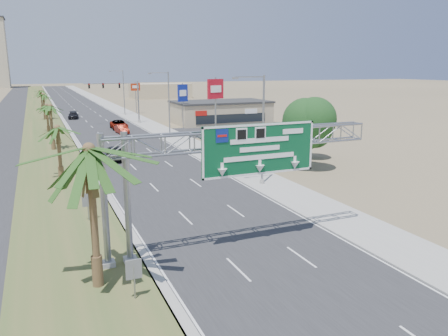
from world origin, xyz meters
name	(u,v)px	position (x,y,z in m)	size (l,w,h in m)	color
ground	(354,331)	(0.00, 0.00, 0.00)	(600.00, 600.00, 0.00)	#8C7A59
road	(81,108)	(0.00, 110.00, 0.01)	(12.00, 300.00, 0.02)	#28282B
sidewalk_right	(113,107)	(8.50, 110.00, 0.05)	(4.00, 300.00, 0.10)	#9E9B93
median_grass	(40,109)	(-10.00, 110.00, 0.06)	(7.00, 300.00, 0.12)	#415A27
opposing_road	(10,110)	(-17.00, 110.00, 0.01)	(8.00, 300.00, 0.02)	#28282B
sign_gantry	(232,149)	(-1.06, 9.93, 6.06)	(16.75, 1.24, 7.50)	gray
palm_near	(89,150)	(-9.20, 8.00, 6.93)	(5.70, 5.70, 8.35)	brown
palm_row_b	(57,129)	(-9.50, 32.00, 4.90)	(3.99, 3.99, 5.95)	brown
palm_row_c	(50,107)	(-9.50, 48.00, 5.66)	(3.99, 3.99, 6.75)	brown
palm_row_d	(46,106)	(-9.50, 66.00, 4.42)	(3.99, 3.99, 5.45)	brown
palm_row_e	(43,95)	(-9.50, 85.00, 5.09)	(3.99, 3.99, 6.15)	brown
palm_row_f	(41,91)	(-9.50, 110.00, 4.71)	(3.99, 3.99, 5.75)	brown
streetlight_near	(261,135)	(7.30, 22.00, 4.69)	(3.27, 0.44, 10.00)	gray
streetlight_mid	(168,107)	(7.30, 52.00, 4.69)	(3.27, 0.44, 10.00)	gray
streetlight_far	(123,94)	(7.30, 88.00, 4.69)	(3.27, 0.44, 10.00)	gray
signal_mast	(128,98)	(5.17, 71.97, 4.85)	(10.28, 0.71, 8.00)	gray
store_building	(221,113)	(22.00, 66.00, 2.00)	(18.00, 10.00, 4.00)	tan
oak_near	(308,127)	(15.00, 26.00, 4.53)	(4.50, 4.50, 6.80)	brown
oak_far	(309,127)	(18.00, 30.00, 3.82)	(3.50, 3.50, 5.60)	brown
median_signback_a	(134,272)	(-7.80, 6.00, 1.45)	(0.75, 0.08, 2.08)	gray
median_signback_b	(88,202)	(-8.50, 18.00, 1.45)	(0.75, 0.08, 2.08)	gray
building_distant_right	(160,91)	(30.00, 140.00, 2.50)	(20.00, 12.00, 5.00)	tan
car_left_lane	(116,153)	(-3.07, 38.42, 0.81)	(1.90, 4.73, 1.61)	black
car_mid_lane	(122,129)	(1.50, 59.31, 0.70)	(1.47, 4.22, 1.39)	maroon
car_right_lane	(119,125)	(2.00, 64.75, 0.79)	(2.61, 5.65, 1.57)	gray
car_far	(73,115)	(-3.96, 84.79, 0.71)	(1.98, 4.87, 1.41)	black
pole_sign_red_near	(215,94)	(9.30, 37.74, 7.47)	(2.37, 1.06, 9.45)	gray
pole_sign_blue	(183,95)	(13.00, 62.12, 5.87)	(2.00, 0.86, 7.89)	gray
pole_sign_red_far	(135,89)	(10.55, 89.78, 5.72)	(2.22, 0.64, 7.32)	gray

